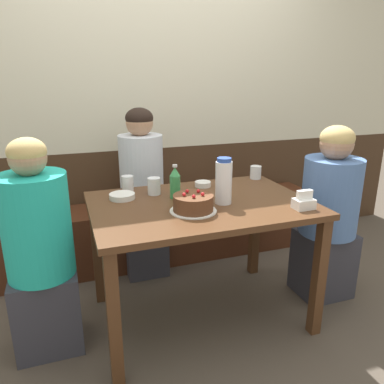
{
  "coord_description": "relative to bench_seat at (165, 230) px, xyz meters",
  "views": [
    {
      "loc": [
        -0.72,
        -1.9,
        1.46
      ],
      "look_at": [
        -0.04,
        0.05,
        0.8
      ],
      "focal_mm": 35.0,
      "sensor_mm": 36.0,
      "label": 1
    }
  ],
  "objects": [
    {
      "name": "ground_plane",
      "position": [
        0.0,
        -0.83,
        -0.24
      ],
      "size": [
        12.0,
        12.0,
        0.0
      ],
      "primitive_type": "plane",
      "color": "#4C4238"
    },
    {
      "name": "back_wall",
      "position": [
        0.0,
        0.22,
        1.01
      ],
      "size": [
        4.8,
        0.04,
        2.5
      ],
      "color": "#3D2819",
      "rests_on": "ground_plane"
    },
    {
      "name": "bench_seat",
      "position": [
        0.0,
        0.0,
        0.0
      ],
      "size": [
        2.56,
        0.38,
        0.48
      ],
      "color": "#472314",
      "rests_on": "ground_plane"
    },
    {
      "name": "dining_table",
      "position": [
        0.0,
        -0.83,
        0.41
      ],
      "size": [
        1.25,
        0.85,
        0.75
      ],
      "color": "#4C2D19",
      "rests_on": "ground_plane"
    },
    {
      "name": "birthday_cake",
      "position": [
        -0.09,
        -0.96,
        0.56
      ],
      "size": [
        0.25,
        0.25,
        0.11
      ],
      "color": "white",
      "rests_on": "dining_table"
    },
    {
      "name": "water_pitcher",
      "position": [
        0.11,
        -0.89,
        0.64
      ],
      "size": [
        0.09,
        0.09,
        0.26
      ],
      "color": "white",
      "rests_on": "dining_table"
    },
    {
      "name": "soju_bottle",
      "position": [
        -0.12,
        -0.71,
        0.61
      ],
      "size": [
        0.06,
        0.06,
        0.2
      ],
      "color": "#388E4C",
      "rests_on": "dining_table"
    },
    {
      "name": "napkin_holder",
      "position": [
        0.49,
        -1.12,
        0.55
      ],
      "size": [
        0.11,
        0.08,
        0.11
      ],
      "color": "white",
      "rests_on": "dining_table"
    },
    {
      "name": "bowl_soup_white",
      "position": [
        -0.42,
        -0.62,
        0.53
      ],
      "size": [
        0.15,
        0.15,
        0.03
      ],
      "color": "white",
      "rests_on": "dining_table"
    },
    {
      "name": "bowl_rice_small",
      "position": [
        0.12,
        -0.54,
        0.53
      ],
      "size": [
        0.11,
        0.11,
        0.03
      ],
      "color": "white",
      "rests_on": "dining_table"
    },
    {
      "name": "glass_water_tall",
      "position": [
        -0.35,
        -0.47,
        0.56
      ],
      "size": [
        0.07,
        0.07,
        0.09
      ],
      "color": "silver",
      "rests_on": "dining_table"
    },
    {
      "name": "glass_tumbler_short",
      "position": [
        0.54,
        -0.48,
        0.56
      ],
      "size": [
        0.08,
        0.08,
        0.09
      ],
      "color": "silver",
      "rests_on": "dining_table"
    },
    {
      "name": "glass_shot_small",
      "position": [
        -0.22,
        -0.6,
        0.57
      ],
      "size": [
        0.08,
        0.08,
        0.1
      ],
      "color": "silver",
      "rests_on": "dining_table"
    },
    {
      "name": "person_teal_shirt",
      "position": [
        0.88,
        -0.86,
        0.33
      ],
      "size": [
        0.36,
        0.36,
        1.16
      ],
      "rotation": [
        0.0,
        0.0,
        3.14
      ],
      "color": "#33333D",
      "rests_on": "ground_plane"
    },
    {
      "name": "person_pale_blue_shirt",
      "position": [
        -0.2,
        -0.15,
        0.34
      ],
      "size": [
        0.31,
        0.34,
        1.24
      ],
      "rotation": [
        0.0,
        0.0,
        -1.57
      ],
      "color": "#33333D",
      "rests_on": "ground_plane"
    },
    {
      "name": "person_grey_tee",
      "position": [
        -0.88,
        -0.81,
        0.32
      ],
      "size": [
        0.34,
        0.34,
        1.17
      ],
      "color": "#33333D",
      "rests_on": "ground_plane"
    }
  ]
}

